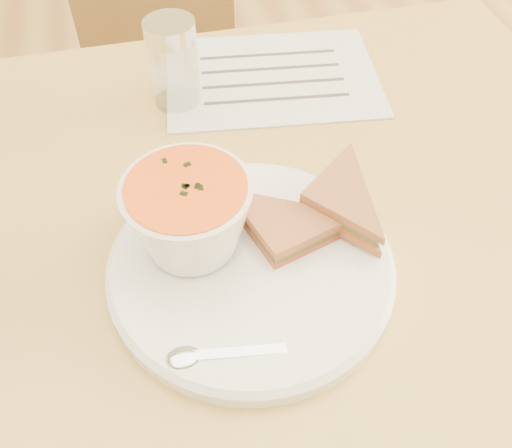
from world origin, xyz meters
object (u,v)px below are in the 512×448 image
object	(u,v)px
soup_bowl	(190,219)
plate	(251,268)
condiment_shaker	(174,64)
dining_table	(233,357)
chair_far	(144,102)

from	to	relation	value
soup_bowl	plate	bearing A→B (deg)	-33.01
soup_bowl	condiment_shaker	size ratio (longest dim) A/B	1.08
dining_table	condiment_shaker	xyz separation A→B (m)	(-0.02, 0.19, 0.43)
chair_far	condiment_shaker	world-z (taller)	condiment_shaker
chair_far	plate	xyz separation A→B (m)	(0.08, -0.74, 0.33)
soup_bowl	condiment_shaker	distance (m)	0.26
soup_bowl	condiment_shaker	world-z (taller)	condiment_shaker
plate	soup_bowl	world-z (taller)	soup_bowl
dining_table	chair_far	bearing A→B (deg)	95.95
soup_bowl	dining_table	bearing A→B (deg)	58.73
plate	chair_far	bearing A→B (deg)	95.80
soup_bowl	condiment_shaker	xyz separation A→B (m)	(0.02, 0.26, -0.00)
dining_table	chair_far	world-z (taller)	chair_far
chair_far	plate	size ratio (longest dim) A/B	2.97
plate	dining_table	bearing A→B (deg)	94.91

